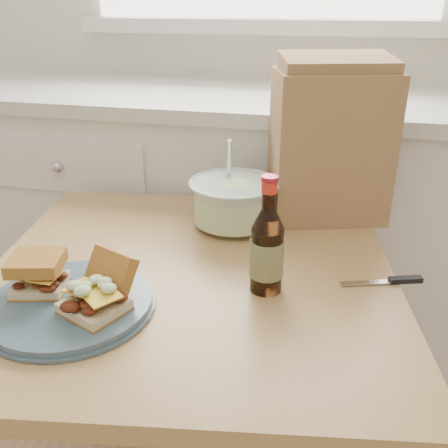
% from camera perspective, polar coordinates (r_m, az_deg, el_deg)
% --- Properties ---
extents(cabinet_run, '(2.50, 0.64, 0.94)m').
position_cam_1_polar(cabinet_run, '(1.79, 1.84, -0.08)').
color(cabinet_run, white).
rests_on(cabinet_run, ground).
extents(dining_table, '(0.97, 0.97, 0.70)m').
position_cam_1_polar(dining_table, '(1.10, -3.70, -9.81)').
color(dining_table, tan).
rests_on(dining_table, ground).
extents(plate, '(0.30, 0.30, 0.02)m').
position_cam_1_polar(plate, '(0.96, -17.13, -8.76)').
color(plate, '#425A6B').
rests_on(plate, dining_table).
extents(sandwich_left, '(0.11, 0.11, 0.07)m').
position_cam_1_polar(sandwich_left, '(0.98, -20.49, -5.27)').
color(sandwich_left, beige).
rests_on(sandwich_left, plate).
extents(sandwich_right, '(0.13, 0.17, 0.09)m').
position_cam_1_polar(sandwich_right, '(0.91, -14.08, -7.42)').
color(sandwich_right, beige).
rests_on(sandwich_right, plate).
extents(coleslaw_bowl, '(0.22, 0.22, 0.22)m').
position_cam_1_polar(coleslaw_bowl, '(1.22, 1.16, 2.31)').
color(coleslaw_bowl, silver).
rests_on(coleslaw_bowl, dining_table).
extents(beer_bottle, '(0.06, 0.06, 0.23)m').
position_cam_1_polar(beer_bottle, '(0.94, 4.94, -2.88)').
color(beer_bottle, black).
rests_on(beer_bottle, dining_table).
extents(knife, '(0.16, 0.07, 0.01)m').
position_cam_1_polar(knife, '(1.05, 18.99, -6.13)').
color(knife, silver).
rests_on(knife, dining_table).
extents(paper_bag, '(0.32, 0.25, 0.36)m').
position_cam_1_polar(paper_bag, '(1.27, 12.00, 8.61)').
color(paper_bag, olive).
rests_on(paper_bag, dining_table).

